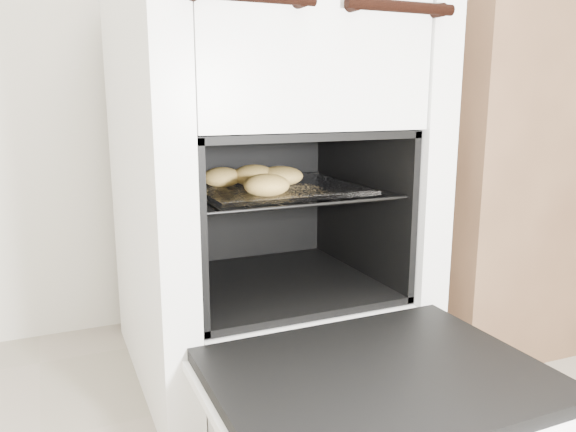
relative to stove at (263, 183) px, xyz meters
name	(u,v)px	position (x,y,z in m)	size (l,w,h in m)	color
stove	(263,183)	(0.00, 0.00, 0.00)	(0.60, 0.66, 0.91)	white
oven_door	(378,381)	(0.00, -0.50, -0.25)	(0.54, 0.42, 0.04)	black
oven_rack	(273,189)	(0.00, -0.07, 0.00)	(0.43, 0.42, 0.01)	black
foil_sheet	(277,188)	(0.00, -0.09, 0.00)	(0.34, 0.30, 0.01)	white
baked_rolls	(258,178)	(-0.05, -0.10, 0.03)	(0.25, 0.25, 0.05)	#D4AE55
counter	(540,147)	(0.90, 0.04, 0.05)	(0.99, 0.66, 0.99)	brown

